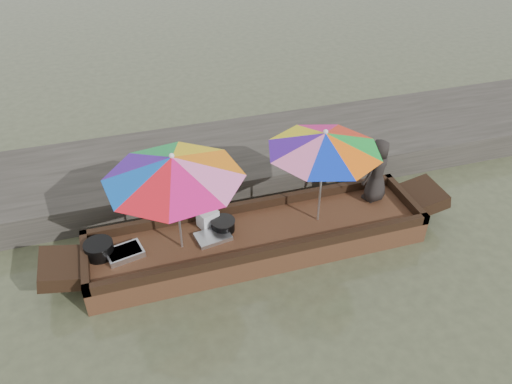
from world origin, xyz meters
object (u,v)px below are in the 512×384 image
object	(u,v)px
boat_hull	(258,240)
supply_bag	(208,218)
umbrella_stern	(321,177)
charcoal_grill	(223,225)
tray_scallop	(213,237)
cooking_pot	(99,249)
tray_crayfish	(125,253)
vendor	(377,170)
umbrella_bow	(177,203)

from	to	relation	value
boat_hull	supply_bag	distance (m)	0.82
umbrella_stern	boat_hull	bearing A→B (deg)	180.00
umbrella_stern	charcoal_grill	bearing A→B (deg)	172.51
tray_scallop	cooking_pot	bearing A→B (deg)	175.63
tray_crayfish	vendor	size ratio (longest dim) A/B	0.46
tray_crayfish	umbrella_stern	distance (m)	2.97
tray_scallop	charcoal_grill	size ratio (longest dim) A/B	1.45
tray_crayfish	umbrella_stern	world-z (taller)	umbrella_stern
tray_crayfish	charcoal_grill	world-z (taller)	charcoal_grill
supply_bag	vendor	distance (m)	2.72
cooking_pot	vendor	distance (m)	4.30
boat_hull	vendor	world-z (taller)	vendor
boat_hull	charcoal_grill	distance (m)	0.58
tray_scallop	charcoal_grill	distance (m)	0.24
tray_scallop	supply_bag	size ratio (longest dim) A/B	1.76
umbrella_bow	umbrella_stern	bearing A→B (deg)	0.00
cooking_pot	vendor	xyz separation A→B (m)	(4.28, 0.08, 0.43)
umbrella_bow	tray_crayfish	bearing A→B (deg)	176.25
tray_crayfish	supply_bag	distance (m)	1.30
cooking_pot	boat_hull	bearing A→B (deg)	-4.20
cooking_pot	tray_crayfish	size ratio (longest dim) A/B	0.82
boat_hull	cooking_pot	bearing A→B (deg)	175.80
cooking_pot	umbrella_bow	size ratio (longest dim) A/B	0.22
vendor	umbrella_bow	world-z (taller)	umbrella_bow
charcoal_grill	supply_bag	distance (m)	0.26
charcoal_grill	supply_bag	bearing A→B (deg)	138.48
tray_crayfish	supply_bag	bearing A→B (deg)	13.70
cooking_pot	umbrella_stern	size ratio (longest dim) A/B	0.25
charcoal_grill	umbrella_stern	bearing A→B (deg)	-7.49
boat_hull	tray_scallop	distance (m)	0.70
cooking_pot	charcoal_grill	bearing A→B (deg)	0.73
umbrella_stern	vendor	bearing A→B (deg)	13.07
supply_bag	cooking_pot	bearing A→B (deg)	-173.08
tray_scallop	umbrella_bow	xyz separation A→B (m)	(-0.46, -0.04, 0.74)
tray_scallop	umbrella_stern	size ratio (longest dim) A/B	0.30
boat_hull	tray_scallop	bearing A→B (deg)	176.19
boat_hull	tray_scallop	size ratio (longest dim) A/B	10.18
boat_hull	charcoal_grill	xyz separation A→B (m)	(-0.48, 0.19, 0.25)
umbrella_stern	umbrella_bow	bearing A→B (deg)	180.00
vendor	umbrella_stern	size ratio (longest dim) A/B	0.65
tray_scallop	vendor	size ratio (longest dim) A/B	0.46
supply_bag	umbrella_bow	distance (m)	0.87
tray_crayfish	vendor	distance (m)	3.98
tray_scallop	supply_bag	distance (m)	0.33
charcoal_grill	umbrella_bow	bearing A→B (deg)	-163.93
cooking_pot	tray_crayfish	world-z (taller)	cooking_pot
tray_scallop	umbrella_bow	world-z (taller)	umbrella_bow
charcoal_grill	cooking_pot	bearing A→B (deg)	-179.27
tray_crayfish	vendor	xyz separation A→B (m)	(3.95, 0.19, 0.49)
supply_bag	tray_crayfish	bearing A→B (deg)	-166.30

